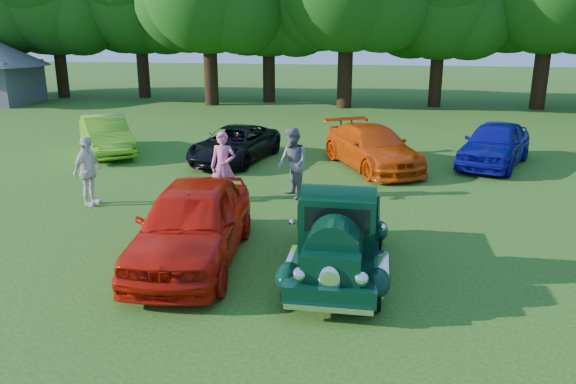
% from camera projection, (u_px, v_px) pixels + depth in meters
% --- Properties ---
extents(ground, '(120.00, 120.00, 0.00)m').
position_uv_depth(ground, '(307.00, 260.00, 11.62)').
color(ground, '#225012').
rests_on(ground, ground).
extents(hero_pickup, '(1.99, 4.27, 1.67)m').
position_uv_depth(hero_pickup, '(339.00, 237.00, 10.89)').
color(hero_pickup, black).
rests_on(hero_pickup, ground).
extents(red_convertible, '(2.34, 4.97, 1.64)m').
position_uv_depth(red_convertible, '(192.00, 223.00, 11.40)').
color(red_convertible, red).
rests_on(red_convertible, ground).
extents(back_car_lime, '(3.65, 4.33, 1.40)m').
position_uv_depth(back_car_lime, '(106.00, 135.00, 21.09)').
color(back_car_lime, '#5FB718').
rests_on(back_car_lime, ground).
extents(back_car_black, '(2.83, 4.74, 1.23)m').
position_uv_depth(back_car_black, '(235.00, 144.00, 19.93)').
color(back_car_black, black).
rests_on(back_car_black, ground).
extents(back_car_orange, '(4.01, 5.25, 1.42)m').
position_uv_depth(back_car_orange, '(372.00, 147.00, 19.01)').
color(back_car_orange, '#CF3F07').
rests_on(back_car_orange, ground).
extents(back_car_blue, '(3.38, 4.81, 1.52)m').
position_uv_depth(back_car_blue, '(495.00, 144.00, 19.29)').
color(back_car_blue, '#0B0B7A').
rests_on(back_car_blue, ground).
extents(spectator_pink, '(0.71, 0.48, 1.91)m').
position_uv_depth(spectator_pink, '(223.00, 166.00, 15.43)').
color(spectator_pink, pink).
rests_on(spectator_pink, ground).
extents(spectator_grey, '(1.16, 1.22, 1.98)m').
position_uv_depth(spectator_grey, '(292.00, 163.00, 15.58)').
color(spectator_grey, slate).
rests_on(spectator_grey, ground).
extents(spectator_white, '(0.61, 1.15, 1.87)m').
position_uv_depth(spectator_white, '(88.00, 171.00, 14.95)').
color(spectator_white, silver).
rests_on(spectator_white, ground).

